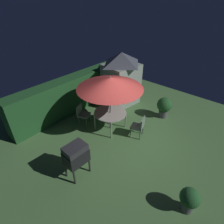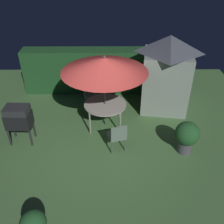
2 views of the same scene
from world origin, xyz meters
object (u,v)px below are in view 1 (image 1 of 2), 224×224
(garden_shed, at_px, (121,78))
(bbq_grill, at_px, (76,155))
(chair_far_side, at_px, (82,113))
(potted_plant_by_shed, at_px, (164,106))
(patio_umbrella, at_px, (110,83))
(potted_plant_by_grill, at_px, (189,199))
(patio_table, at_px, (110,114))
(chair_near_shed, at_px, (139,126))

(garden_shed, xyz_separation_m, bbq_grill, (-4.51, -1.90, -0.49))
(chair_far_side, distance_m, potted_plant_by_shed, 3.73)
(chair_far_side, relative_size, potted_plant_by_shed, 0.92)
(patio_umbrella, bearing_deg, potted_plant_by_grill, -108.65)
(patio_table, relative_size, chair_near_shed, 1.47)
(patio_umbrella, xyz_separation_m, chair_near_shed, (0.36, -1.22, -1.59))
(patio_umbrella, bearing_deg, potted_plant_by_shed, -29.62)
(potted_plant_by_grill, bearing_deg, patio_umbrella, 71.35)
(bbq_grill, bearing_deg, chair_far_side, 45.61)
(patio_umbrella, xyz_separation_m, potted_plant_by_shed, (2.27, -1.29, -1.54))
(chair_near_shed, relative_size, potted_plant_by_shed, 0.92)
(patio_umbrella, relative_size, chair_near_shed, 2.82)
(bbq_grill, relative_size, potted_plant_by_shed, 1.23)
(garden_shed, height_order, patio_table, garden_shed)
(patio_umbrella, relative_size, bbq_grill, 2.12)
(garden_shed, bearing_deg, potted_plant_by_shed, -84.66)
(potted_plant_by_grill, bearing_deg, potted_plant_by_shed, 35.95)
(potted_plant_by_grill, bearing_deg, bbq_grill, 110.38)
(bbq_grill, distance_m, potted_plant_by_shed, 4.77)
(potted_plant_by_shed, bearing_deg, bbq_grill, 174.13)
(patio_table, xyz_separation_m, chair_near_shed, (0.36, -1.22, -0.22))
(chair_near_shed, bearing_deg, potted_plant_by_grill, -122.03)
(patio_table, xyz_separation_m, potted_plant_by_grill, (-1.31, -3.89, -0.28))
(garden_shed, bearing_deg, potted_plant_by_grill, -124.00)
(patio_umbrella, bearing_deg, chair_far_side, 114.32)
(patio_table, relative_size, potted_plant_by_shed, 1.36)
(patio_table, height_order, potted_plant_by_shed, potted_plant_by_shed)
(chair_far_side, bearing_deg, patio_table, -65.68)
(bbq_grill, bearing_deg, patio_table, 18.12)
(garden_shed, relative_size, bbq_grill, 2.18)
(bbq_grill, relative_size, chair_near_shed, 1.33)
(bbq_grill, relative_size, potted_plant_by_grill, 1.52)
(chair_near_shed, height_order, chair_far_side, same)
(garden_shed, distance_m, bbq_grill, 4.92)
(potted_plant_by_grill, bearing_deg, garden_shed, 56.00)
(chair_near_shed, xyz_separation_m, potted_plant_by_shed, (1.91, -0.08, 0.04))
(patio_table, distance_m, patio_umbrella, 1.37)
(chair_near_shed, distance_m, chair_far_side, 2.55)
(bbq_grill, xyz_separation_m, potted_plant_by_grill, (1.15, -3.09, -0.39))
(patio_table, distance_m, chair_near_shed, 1.29)
(potted_plant_by_shed, bearing_deg, chair_far_side, 138.69)
(garden_shed, relative_size, patio_table, 1.98)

